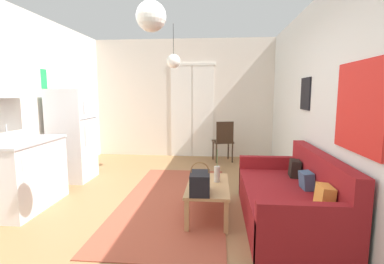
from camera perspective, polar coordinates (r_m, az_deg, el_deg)
ground_plane at (r=3.72m, az=-8.50°, el=-17.32°), size 4.82×7.69×0.10m
wall_back at (r=6.91m, az=-1.60°, el=6.58°), size 4.42×0.13×2.78m
wall_right at (r=3.53m, az=27.53°, el=4.81°), size 0.12×7.29×2.78m
area_rug at (r=4.21m, az=-3.66°, el=-13.36°), size 1.42×3.13×0.01m
couch at (r=3.61m, az=19.44°, el=-12.96°), size 0.92×1.92×0.84m
coffee_table at (r=3.62m, az=3.19°, el=-11.11°), size 0.51×0.99×0.40m
bamboo_vase at (r=3.67m, az=5.00°, el=-8.33°), size 0.07×0.07×0.42m
handbag at (r=3.25m, az=1.57°, el=-10.09°), size 0.23×0.34×0.36m
refrigerator at (r=5.41m, az=-22.75°, el=-0.56°), size 0.64×0.65×1.59m
kitchen_counter at (r=4.37m, az=-31.17°, el=-3.15°), size 0.64×1.11×2.08m
accent_chair at (r=6.36m, az=6.31°, el=-1.45°), size 0.50×0.49×0.91m
pendant_lamp_near at (r=2.83m, az=-8.17°, el=21.89°), size 0.28×0.28×0.71m
pendant_lamp_far at (r=5.47m, az=-3.70°, el=13.93°), size 0.26×0.26×0.80m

